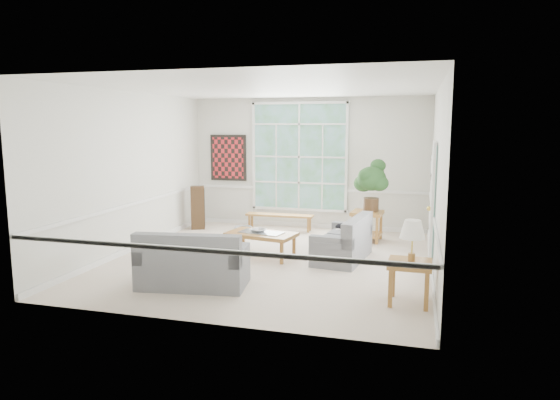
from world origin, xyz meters
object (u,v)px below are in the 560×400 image
object	(u,v)px
side_table	(409,282)
coffee_table	(261,245)
loveseat_right	(342,238)
end_table	(367,226)
loveseat_front	(193,258)

from	to	relation	value
side_table	coffee_table	bearing A→B (deg)	146.35
loveseat_right	coffee_table	size ratio (longest dim) A/B	1.19
end_table	coffee_table	bearing A→B (deg)	-133.19
loveseat_front	side_table	xyz separation A→B (m)	(3.11, 0.08, -0.13)
loveseat_right	end_table	size ratio (longest dim) A/B	2.34
loveseat_right	end_table	distance (m)	1.62
loveseat_front	end_table	bearing A→B (deg)	50.73
loveseat_front	coffee_table	size ratio (longest dim) A/B	1.28
loveseat_front	side_table	size ratio (longest dim) A/B	2.70
end_table	side_table	world-z (taller)	end_table
coffee_table	end_table	xyz separation A→B (m)	(1.71, 1.82, 0.08)
coffee_table	side_table	xyz separation A→B (m)	(2.62, -1.75, 0.06)
loveseat_right	side_table	size ratio (longest dim) A/B	2.49
loveseat_front	side_table	bearing A→B (deg)	-6.78
coffee_table	side_table	world-z (taller)	side_table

